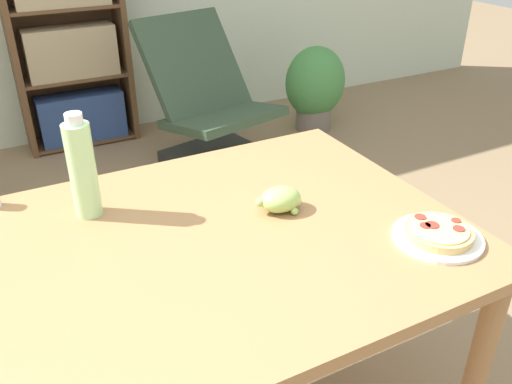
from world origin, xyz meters
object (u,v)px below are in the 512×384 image
pizza_on_plate (438,234)px  potted_plant_floor (315,87)px  drink_bottle (82,169)px  lounge_chair_far (212,123)px  bookshelf (70,49)px  grape_bunch (281,199)px

pizza_on_plate → potted_plant_floor: 2.59m
drink_bottle → lounge_chair_far: size_ratio=0.32×
lounge_chair_far → bookshelf: (-0.63, 0.76, 0.35)m
pizza_on_plate → grape_bunch: bearing=131.8°
pizza_on_plate → grape_bunch: size_ratio=1.70×
pizza_on_plate → grape_bunch: grape_bunch is taller
grape_bunch → bookshelf: bookshelf is taller
grape_bunch → lounge_chair_far: size_ratio=0.15×
bookshelf → pizza_on_plate: bearing=-82.7°
potted_plant_floor → lounge_chair_far: bearing=-165.6°
pizza_on_plate → drink_bottle: (-0.73, 0.52, 0.12)m
drink_bottle → bookshelf: 2.33m
lounge_chair_far → bookshelf: bearing=116.8°
drink_bottle → lounge_chair_far: bearing=56.6°
pizza_on_plate → bookshelf: bookshelf is taller
lounge_chair_far → potted_plant_floor: (0.88, 0.23, 0.03)m
pizza_on_plate → drink_bottle: size_ratio=0.78×
grape_bunch → bookshelf: (-0.09, 2.51, -0.14)m
grape_bunch → drink_bottle: (-0.46, 0.22, 0.10)m
lounge_chair_far → drink_bottle: bearing=-136.4°
pizza_on_plate → lounge_chair_far: (0.27, 2.05, -0.48)m
lounge_chair_far → bookshelf: 1.05m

